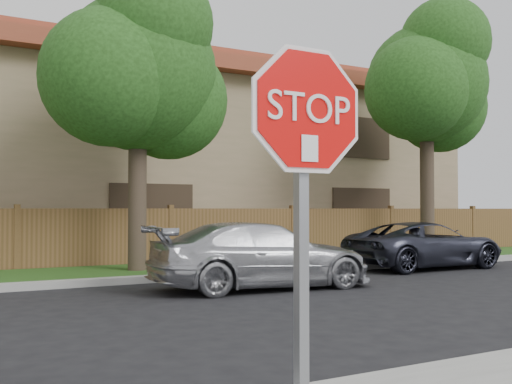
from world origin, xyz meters
TOP-DOWN VIEW (x-y plane):
  - far_curb at (0.00, 8.15)m, footprint 70.00×0.30m
  - grass_strip at (0.00, 9.80)m, footprint 70.00×3.00m
  - fence at (0.00, 11.40)m, footprint 70.00×0.12m
  - tree_mid at (2.52, 9.57)m, footprint 4.80×3.90m
  - tree_right at (12.02, 9.57)m, footprint 4.80×3.90m
  - stop_sign at (-0.08, -1.48)m, footprint 1.01×0.13m
  - sedan_right at (3.93, 6.12)m, footprint 4.67×2.17m
  - sedan_far_right at (9.76, 7.55)m, footprint 4.46×2.06m

SIDE VIEW (x-z plane):
  - grass_strip at x=0.00m, z-range 0.00..0.12m
  - far_curb at x=0.00m, z-range 0.00..0.15m
  - sedan_far_right at x=9.76m, z-range 0.00..1.24m
  - sedan_right at x=3.93m, z-range 0.00..1.32m
  - fence at x=0.00m, z-range 0.00..1.60m
  - stop_sign at x=-0.08m, z-range 0.55..3.11m
  - tree_mid at x=2.52m, z-range 1.20..8.55m
  - tree_right at x=12.02m, z-range 1.47..9.67m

